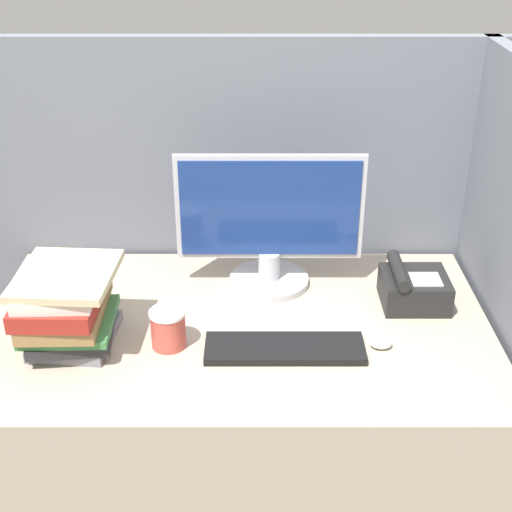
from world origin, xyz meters
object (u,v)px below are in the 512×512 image
at_px(monitor, 272,227).
at_px(desk_telephone, 415,288).
at_px(keyboard, 287,349).
at_px(book_stack, 69,307).
at_px(mouse, 383,343).
at_px(coffee_cup, 170,328).

xyz_separation_m(monitor, desk_telephone, (0.40, -0.11, -0.13)).
bearing_deg(keyboard, book_stack, 175.72).
relative_size(keyboard, mouse, 7.08).
xyz_separation_m(monitor, book_stack, (-0.51, -0.31, -0.08)).
bearing_deg(book_stack, monitor, 30.98).
bearing_deg(mouse, coffee_cup, 179.02).
height_order(monitor, book_stack, monitor).
bearing_deg(desk_telephone, book_stack, -167.88).
height_order(monitor, coffee_cup, monitor).
relative_size(coffee_cup, book_stack, 0.36).
relative_size(mouse, book_stack, 0.20).
bearing_deg(mouse, monitor, 130.16).
xyz_separation_m(book_stack, desk_telephone, (0.91, 0.20, -0.06)).
bearing_deg(keyboard, desk_telephone, 32.95).
bearing_deg(desk_telephone, coffee_cup, -162.44).
relative_size(monitor, book_stack, 1.85).
distance_m(keyboard, mouse, 0.24).
bearing_deg(keyboard, coffee_cup, 174.51).
bearing_deg(book_stack, coffee_cup, -2.87).
bearing_deg(mouse, book_stack, 178.42).
distance_m(monitor, keyboard, 0.39).
bearing_deg(keyboard, monitor, 95.52).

